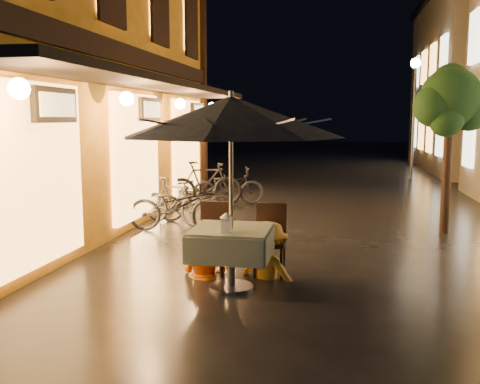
% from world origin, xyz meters
% --- Properties ---
extents(ground, '(90.00, 90.00, 0.00)m').
position_xyz_m(ground, '(0.00, 0.00, 0.00)').
color(ground, black).
rests_on(ground, ground).
extents(west_building, '(5.90, 11.40, 7.40)m').
position_xyz_m(west_building, '(-5.72, 4.00, 3.71)').
color(west_building, '#B97D19').
rests_on(west_building, ground).
extents(street_tree, '(1.43, 1.20, 3.15)m').
position_xyz_m(street_tree, '(2.41, 4.51, 2.42)').
color(street_tree, black).
rests_on(street_tree, ground).
extents(streetlamp_far, '(0.36, 0.36, 4.23)m').
position_xyz_m(streetlamp_far, '(3.00, 14.00, 2.92)').
color(streetlamp_far, '#59595E').
rests_on(streetlamp_far, ground).
extents(cafe_table, '(0.99, 0.99, 0.78)m').
position_xyz_m(cafe_table, '(-0.87, 0.55, 0.59)').
color(cafe_table, '#59595E').
rests_on(cafe_table, ground).
extents(patio_umbrella, '(2.75, 2.75, 2.46)m').
position_xyz_m(patio_umbrella, '(-0.87, 0.55, 2.15)').
color(patio_umbrella, '#59595E').
rests_on(patio_umbrella, ground).
extents(cafe_chair_left, '(0.42, 0.42, 0.97)m').
position_xyz_m(cafe_chair_left, '(-1.27, 1.28, 0.54)').
color(cafe_chair_left, black).
rests_on(cafe_chair_left, ground).
extents(cafe_chair_right, '(0.42, 0.42, 0.97)m').
position_xyz_m(cafe_chair_right, '(-0.47, 1.28, 0.54)').
color(cafe_chair_right, black).
rests_on(cafe_chair_right, ground).
extents(table_lantern, '(0.16, 0.16, 0.25)m').
position_xyz_m(table_lantern, '(-0.87, 0.25, 0.92)').
color(table_lantern, white).
rests_on(table_lantern, cafe_table).
extents(person_orange, '(0.87, 0.77, 1.48)m').
position_xyz_m(person_orange, '(-1.35, 1.07, 0.74)').
color(person_orange, '#E06201').
rests_on(person_orange, ground).
extents(person_yellow, '(1.08, 0.82, 1.48)m').
position_xyz_m(person_yellow, '(-0.48, 1.14, 0.74)').
color(person_yellow, orange).
rests_on(person_yellow, ground).
extents(bicycle_0, '(1.89, 0.90, 0.95)m').
position_xyz_m(bicycle_0, '(-2.60, 3.80, 0.48)').
color(bicycle_0, black).
rests_on(bicycle_0, ground).
extents(bicycle_1, '(1.63, 1.06, 0.95)m').
position_xyz_m(bicycle_1, '(-2.83, 4.39, 0.48)').
color(bicycle_1, black).
rests_on(bicycle_1, ground).
extents(bicycle_2, '(1.67, 1.02, 0.83)m').
position_xyz_m(bicycle_2, '(-2.48, 4.84, 0.41)').
color(bicycle_2, '#222229').
rests_on(bicycle_2, ground).
extents(bicycle_3, '(1.90, 1.11, 1.10)m').
position_xyz_m(bicycle_3, '(-2.77, 6.71, 0.55)').
color(bicycle_3, black).
rests_on(bicycle_3, ground).
extents(bicycle_4, '(1.87, 1.09, 0.93)m').
position_xyz_m(bicycle_4, '(-2.25, 7.03, 0.47)').
color(bicycle_4, black).
rests_on(bicycle_4, ground).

